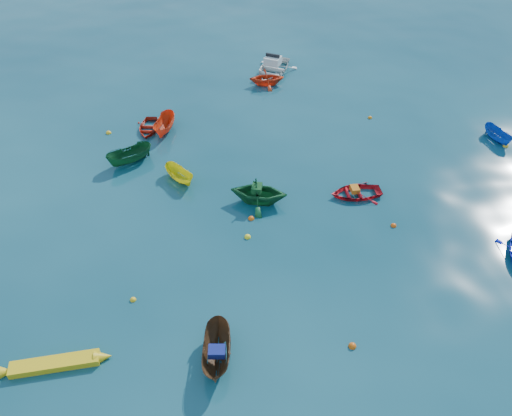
{
  "coord_description": "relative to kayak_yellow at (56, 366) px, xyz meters",
  "views": [
    {
      "loc": [
        -1.26,
        -15.29,
        18.32
      ],
      "look_at": [
        0.0,
        5.0,
        0.4
      ],
      "focal_mm": 35.0,
      "sensor_mm": 36.0,
      "label": 1
    }
  ],
  "objects": [
    {
      "name": "ground",
      "position": [
        8.76,
        3.79,
        0.0
      ],
      "size": [
        160.0,
        160.0,
        0.0
      ],
      "primitive_type": "plane",
      "color": "#093343",
      "rests_on": "ground"
    },
    {
      "name": "sampan_brown_mid",
      "position": [
        6.63,
        -0.08,
        0.0
      ],
      "size": [
        1.35,
        3.15,
        1.19
      ],
      "primitive_type": "imported",
      "rotation": [
        0.0,
        0.0,
        -0.06
      ],
      "color": "#52341D",
      "rests_on": "ground"
    },
    {
      "name": "sampan_yellow_mid",
      "position": [
        4.46,
        12.02,
        0.0
      ],
      "size": [
        2.24,
        2.46,
        0.94
      ],
      "primitive_type": "imported",
      "rotation": [
        0.0,
        0.0,
        0.68
      ],
      "color": "yellow",
      "rests_on": "ground"
    },
    {
      "name": "sampan_orange_n",
      "position": [
        3.19,
        17.43,
        0.0
      ],
      "size": [
        1.68,
        3.05,
        1.11
      ],
      "primitive_type": "imported",
      "rotation": [
        0.0,
        0.0,
        -0.22
      ],
      "color": "red",
      "rests_on": "ground"
    },
    {
      "name": "dinghy_green_n",
      "position": [
        8.96,
        9.75,
        0.0
      ],
      "size": [
        3.67,
        3.34,
        1.66
      ],
      "primitive_type": "imported",
      "rotation": [
        0.0,
        0.0,
        1.35
      ],
      "color": "#145629",
      "rests_on": "ground"
    },
    {
      "name": "dinghy_red_ne",
      "position": [
        14.55,
        10.01,
        0.0
      ],
      "size": [
        3.06,
        2.3,
        0.6
      ],
      "primitive_type": "imported",
      "rotation": [
        0.0,
        0.0,
        -1.5
      ],
      "color": "red",
      "rests_on": "ground"
    },
    {
      "name": "sampan_blue_far",
      "position": [
        24.98,
        15.03,
        0.0
      ],
      "size": [
        1.52,
        2.52,
        0.92
      ],
      "primitive_type": "imported",
      "rotation": [
        0.0,
        0.0,
        0.28
      ],
      "color": "#0D41A4",
      "rests_on": "ground"
    },
    {
      "name": "dinghy_red_far",
      "position": [
        2.02,
        17.7,
        0.0
      ],
      "size": [
        2.06,
        2.74,
        0.54
      ],
      "primitive_type": "imported",
      "rotation": [
        0.0,
        0.0,
        -0.08
      ],
      "color": "#AD1D0E",
      "rests_on": "ground"
    },
    {
      "name": "dinghy_orange_far",
      "position": [
        10.49,
        23.58,
        0.0
      ],
      "size": [
        2.73,
        2.38,
        1.39
      ],
      "primitive_type": "imported",
      "rotation": [
        0.0,
        0.0,
        1.61
      ],
      "color": "red",
      "rests_on": "ground"
    },
    {
      "name": "sampan_green_far",
      "position": [
        1.31,
        13.99,
        0.0
      ],
      "size": [
        3.1,
        2.52,
        1.14
      ],
      "primitive_type": "imported",
      "rotation": [
        0.0,
        0.0,
        -1.01
      ],
      "color": "#114B25",
      "rests_on": "ground"
    },
    {
      "name": "kayak_yellow",
      "position": [
        0.0,
        0.0,
        0.0
      ],
      "size": [
        4.3,
        1.13,
        0.44
      ],
      "primitive_type": null,
      "rotation": [
        0.0,
        0.0,
        1.69
      ],
      "color": "gold",
      "rests_on": "ground"
    },
    {
      "name": "motorboat_white",
      "position": [
        11.11,
        25.47,
        0.0
      ],
      "size": [
        4.85,
        5.44,
        1.53
      ],
      "primitive_type": "imported",
      "rotation": [
        0.0,
        0.0,
        -0.45
      ],
      "color": "white",
      "rests_on": "ground"
    },
    {
      "name": "tarp_blue_a",
      "position": [
        6.62,
        -0.23,
        0.76
      ],
      "size": [
        0.71,
        0.55,
        0.33
      ],
      "primitive_type": "cube",
      "rotation": [
        0.0,
        0.0,
        -0.06
      ],
      "color": "navy",
      "rests_on": "sampan_brown_mid"
    },
    {
      "name": "tarp_green_b",
      "position": [
        8.87,
        9.77,
        1.0
      ],
      "size": [
        0.66,
        0.79,
        0.34
      ],
      "primitive_type": "cube",
      "rotation": [
        0.0,
        0.0,
        1.35
      ],
      "color": "#11451B",
      "rests_on": "dinghy_green_n"
    },
    {
      "name": "tarp_orange_b",
      "position": [
        14.45,
        10.01,
        0.45
      ],
      "size": [
        0.49,
        0.63,
        0.29
      ],
      "primitive_type": "cube",
      "rotation": [
        0.0,
        0.0,
        -1.5
      ],
      "color": "orange",
      "rests_on": "dinghy_red_ne"
    },
    {
      "name": "buoy_ye_a",
      "position": [
        2.75,
        3.2,
        0.0
      ],
      "size": [
        0.29,
        0.29,
        0.29
      ],
      "primitive_type": "sphere",
      "color": "gold",
      "rests_on": "ground"
    },
    {
      "name": "buoy_or_b",
      "position": [
        12.3,
        0.15,
        0.0
      ],
      "size": [
        0.34,
        0.34,
        0.34
      ],
      "primitive_type": "sphere",
      "color": "#CF510B",
      "rests_on": "ground"
    },
    {
      "name": "buoy_or_c",
      "position": [
        8.47,
        8.37,
        0.0
      ],
      "size": [
        0.34,
        0.34,
        0.34
      ],
      "primitive_type": "sphere",
      "color": "#D9520B",
      "rests_on": "ground"
    },
    {
      "name": "buoy_ye_c",
      "position": [
        8.2,
        6.97,
        0.0
      ],
      "size": [
        0.34,
        0.34,
        0.34
      ],
      "primitive_type": "sphere",
      "color": "yellow",
      "rests_on": "ground"
    },
    {
      "name": "buoy_or_d",
      "position": [
        16.03,
        7.34,
        0.0
      ],
      "size": [
        0.31,
        0.31,
        0.31
      ],
      "primitive_type": "sphere",
      "color": "#E34D0C",
      "rests_on": "ground"
    },
    {
      "name": "buoy_ye_d",
      "position": [
        -0.61,
        17.43,
        0.0
      ],
      "size": [
        0.36,
        0.36,
        0.36
      ],
      "primitive_type": "sphere",
      "color": "yellow",
      "rests_on": "ground"
    },
    {
      "name": "buoy_or_e",
      "position": [
        17.33,
        18.25,
        0.0
      ],
      "size": [
        0.29,
        0.29,
        0.29
      ],
      "primitive_type": "sphere",
      "color": "orange",
      "rests_on": "ground"
    },
    {
      "name": "buoy_ye_e",
      "position": [
        25.29,
        14.28,
        0.0
      ],
      "size": [
        0.36,
        0.36,
        0.36
      ],
      "primitive_type": "sphere",
      "color": "yellow",
      "rests_on": "ground"
    }
  ]
}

